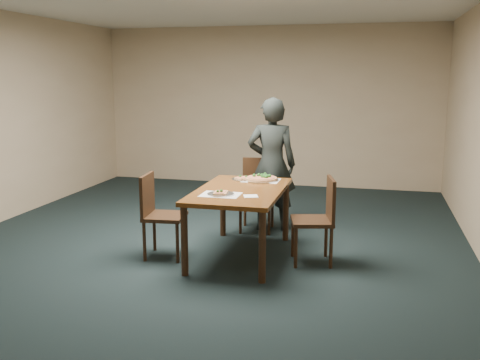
% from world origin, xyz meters
% --- Properties ---
extents(ground, '(8.00, 8.00, 0.00)m').
position_xyz_m(ground, '(0.00, 0.00, 0.00)').
color(ground, black).
rests_on(ground, ground).
extents(room_shell, '(8.00, 8.00, 8.00)m').
position_xyz_m(room_shell, '(0.00, 0.00, 1.74)').
color(room_shell, tan).
rests_on(room_shell, ground).
extents(dining_table, '(0.90, 1.50, 0.75)m').
position_xyz_m(dining_table, '(0.48, 0.03, 0.66)').
color(dining_table, '#542C10').
rests_on(dining_table, ground).
extents(chair_far, '(0.45, 0.45, 0.91)m').
position_xyz_m(chair_far, '(0.44, 1.12, 0.52)').
color(chair_far, black).
rests_on(chair_far, ground).
extents(chair_left, '(0.46, 0.46, 0.91)m').
position_xyz_m(chair_left, '(-0.38, -0.19, 0.52)').
color(chair_left, black).
rests_on(chair_left, ground).
extents(chair_right, '(0.50, 0.50, 0.91)m').
position_xyz_m(chair_right, '(1.33, 0.04, 0.52)').
color(chair_right, black).
rests_on(chair_right, ground).
extents(diner, '(0.66, 0.48, 1.68)m').
position_xyz_m(diner, '(0.61, 1.15, 0.84)').
color(diner, black).
rests_on(diner, ground).
extents(placemat_main, '(0.42, 0.32, 0.00)m').
position_xyz_m(placemat_main, '(0.60, 0.56, 0.75)').
color(placemat_main, white).
rests_on(placemat_main, dining_table).
extents(placemat_near, '(0.40, 0.30, 0.00)m').
position_xyz_m(placemat_near, '(0.35, -0.28, 0.75)').
color(placemat_near, white).
rests_on(placemat_near, dining_table).
extents(pizza_pan, '(0.40, 0.40, 0.07)m').
position_xyz_m(pizza_pan, '(0.60, 0.56, 0.77)').
color(pizza_pan, silver).
rests_on(pizza_pan, dining_table).
extents(slice_plate_near, '(0.28, 0.28, 0.06)m').
position_xyz_m(slice_plate_near, '(0.35, -0.28, 0.76)').
color(slice_plate_near, silver).
rests_on(slice_plate_near, dining_table).
extents(slice_plate_far, '(0.28, 0.28, 0.06)m').
position_xyz_m(slice_plate_far, '(0.39, 0.56, 0.76)').
color(slice_plate_far, silver).
rests_on(slice_plate_far, dining_table).
extents(napkin, '(0.18, 0.18, 0.01)m').
position_xyz_m(napkin, '(0.67, -0.29, 0.75)').
color(napkin, white).
rests_on(napkin, dining_table).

